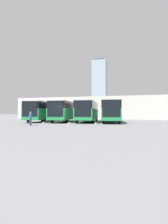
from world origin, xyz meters
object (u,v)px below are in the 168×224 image
bus_0 (111,111)px  pedestrian (31,118)px  bus_1 (88,111)px  bus_3 (44,111)px  bus_2 (65,111)px

bus_0 → pedestrian: 12.75m
bus_1 → bus_3: 7.62m
bus_2 → pedestrian: 9.58m
bus_1 → bus_3: bearing=-2.7°
bus_0 → bus_2: same height
bus_1 → pedestrian: 10.79m
bus_2 → pedestrian: bus_2 is taller
bus_3 → bus_0: bearing=175.6°
bus_3 → bus_2: bearing=176.7°
bus_2 → pedestrian: size_ratio=6.93×
bus_1 → bus_2: bearing=-2.1°
bus_2 → bus_3: same height
bus_2 → bus_1: bearing=177.9°
bus_2 → pedestrian: (0.73, 9.51, -0.97)m
bus_1 → bus_2: same height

